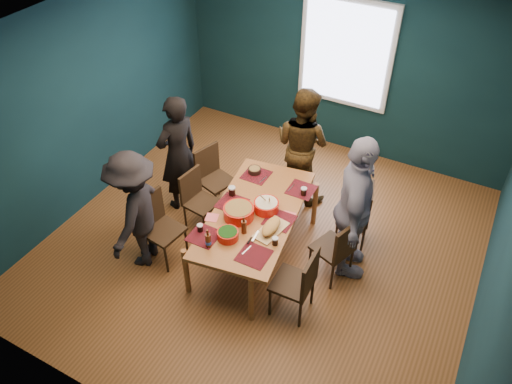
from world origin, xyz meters
TOP-DOWN VIEW (x-y plane):
  - room at (0.00, 0.27)m, footprint 5.01×5.01m
  - dining_table at (-0.01, -0.21)m, footprint 1.18×1.97m
  - chair_left_far at (-0.97, 0.38)m, footprint 0.50×0.50m
  - chair_left_mid at (-0.92, -0.07)m, footprint 0.42×0.42m
  - chair_left_near at (-1.03, -0.73)m, footprint 0.46×0.46m
  - chair_right_far at (0.99, 0.60)m, footprint 0.47×0.47m
  - chair_right_mid at (0.98, -0.09)m, footprint 0.50×0.50m
  - chair_right_near at (0.80, -0.74)m, footprint 0.41×0.41m
  - person_far_left at (-1.34, 0.19)m, footprint 0.57×0.69m
  - person_back at (-0.03, 1.14)m, footprint 0.90×0.77m
  - person_right at (1.03, 0.12)m, footprint 0.76×1.16m
  - person_near_left at (-1.17, -0.89)m, footprint 0.76×1.09m
  - bowl_salad at (-0.13, -0.37)m, footprint 0.34×0.34m
  - bowl_dumpling at (0.09, -0.12)m, footprint 0.29×0.29m
  - bowl_herbs at (-0.07, -0.72)m, footprint 0.23×0.23m
  - cutting_board at (0.29, -0.40)m, footprint 0.28×0.54m
  - small_bowl at (-0.36, 0.43)m, footprint 0.16×0.16m
  - beer_bottle_a at (-0.19, -0.92)m, footprint 0.06×0.06m
  - beer_bottle_b at (0.04, -0.56)m, footprint 0.06×0.06m
  - cola_glass_a at (-0.39, -0.76)m, footprint 0.07×0.07m
  - cola_glass_b at (0.42, -0.56)m, footprint 0.07×0.07m
  - cola_glass_c at (0.35, 0.33)m, footprint 0.07×0.07m
  - cola_glass_d at (-0.39, -0.07)m, footprint 0.08×0.08m
  - napkin_a at (0.35, -0.10)m, footprint 0.17×0.17m
  - napkin_b at (-0.40, -0.52)m, footprint 0.17×0.17m
  - napkin_c at (0.35, -0.88)m, footprint 0.15×0.15m

SIDE VIEW (x-z plane):
  - chair_left_mid at x=-0.92m, z-range 0.07..0.89m
  - chair_right_far at x=0.99m, z-range 0.07..0.92m
  - chair_right_mid at x=0.98m, z-range 0.07..0.94m
  - chair_left_far at x=-0.97m, z-range 0.07..0.95m
  - chair_right_near at x=0.80m, z-range 0.07..0.97m
  - chair_left_near at x=-1.03m, z-range 0.07..0.97m
  - dining_table at x=-0.01m, z-range 0.29..0.99m
  - napkin_b at x=-0.40m, z-range 0.71..0.71m
  - napkin_c at x=0.35m, z-range 0.71..0.71m
  - napkin_a at x=0.35m, z-range 0.71..0.71m
  - small_bowl at x=-0.36m, z-range 0.71..0.78m
  - cola_glass_a at x=-0.39m, z-range 0.71..0.80m
  - cola_glass_b at x=0.42m, z-range 0.71..0.80m
  - cutting_board at x=0.29m, z-range 0.70..0.82m
  - bowl_herbs at x=-0.07m, z-range 0.71..0.81m
  - cola_glass_c at x=0.35m, z-range 0.71..0.81m
  - person_near_left at x=-1.17m, z-range 0.00..1.53m
  - cola_glass_d at x=-0.39m, z-range 0.71..0.83m
  - bowl_dumpling at x=0.09m, z-range 0.64..0.90m
  - bowl_salad at x=-0.13m, z-range 0.71..0.85m
  - beer_bottle_a at x=-0.19m, z-range 0.67..0.91m
  - beer_bottle_b at x=0.04m, z-range 0.68..0.91m
  - person_back at x=-0.03m, z-range 0.00..1.62m
  - person_far_left at x=-1.34m, z-range 0.00..1.63m
  - person_right at x=1.03m, z-range 0.00..1.83m
  - room at x=0.00m, z-range 0.01..2.73m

